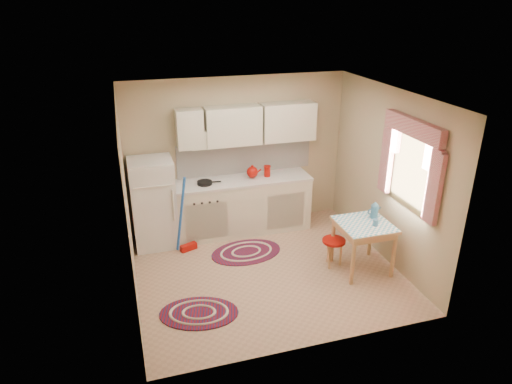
{
  "coord_description": "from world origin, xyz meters",
  "views": [
    {
      "loc": [
        -1.74,
        -5.28,
        3.6
      ],
      "look_at": [
        -0.09,
        0.25,
        1.13
      ],
      "focal_mm": 32.0,
      "sensor_mm": 36.0,
      "label": 1
    }
  ],
  "objects_px": {
    "fridge": "(154,203)",
    "table": "(362,247)",
    "base_cabinets": "(241,206)",
    "stool": "(333,253)"
  },
  "relations": [
    {
      "from": "base_cabinets",
      "to": "table",
      "type": "relative_size",
      "value": 3.12
    },
    {
      "from": "fridge",
      "to": "stool",
      "type": "height_order",
      "value": "fridge"
    },
    {
      "from": "base_cabinets",
      "to": "table",
      "type": "height_order",
      "value": "base_cabinets"
    },
    {
      "from": "fridge",
      "to": "base_cabinets",
      "type": "height_order",
      "value": "fridge"
    },
    {
      "from": "base_cabinets",
      "to": "table",
      "type": "xyz_separation_m",
      "value": [
        1.34,
        -1.63,
        -0.08
      ]
    },
    {
      "from": "fridge",
      "to": "table",
      "type": "relative_size",
      "value": 1.94
    },
    {
      "from": "base_cabinets",
      "to": "stool",
      "type": "bearing_deg",
      "value": -55.25
    },
    {
      "from": "fridge",
      "to": "table",
      "type": "bearing_deg",
      "value": -29.95
    },
    {
      "from": "stool",
      "to": "fridge",
      "type": "bearing_deg",
      "value": 149.93
    },
    {
      "from": "table",
      "to": "stool",
      "type": "height_order",
      "value": "table"
    }
  ]
}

